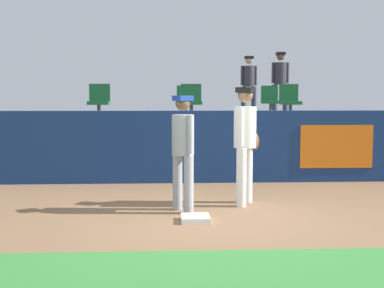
# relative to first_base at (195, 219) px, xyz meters

# --- Properties ---
(ground_plane) EXTENTS (60.00, 60.00, 0.00)m
(ground_plane) POSITION_rel_first_base_xyz_m (0.23, 0.03, -0.04)
(ground_plane) COLOR #846042
(first_base) EXTENTS (0.40, 0.40, 0.08)m
(first_base) POSITION_rel_first_base_xyz_m (0.00, 0.00, 0.00)
(first_base) COLOR white
(first_base) RESTS_ON ground_plane
(player_fielder_home) EXTENTS (0.53, 0.51, 1.90)m
(player_fielder_home) POSITION_rel_first_base_xyz_m (0.86, 1.09, 1.06)
(player_fielder_home) COLOR white
(player_fielder_home) RESTS_ON ground_plane
(player_runner_visitor) EXTENTS (0.46, 0.46, 1.76)m
(player_runner_visitor) POSITION_rel_first_base_xyz_m (-0.16, 0.62, 0.98)
(player_runner_visitor) COLOR #9EA3AD
(player_runner_visitor) RESTS_ON ground_plane
(field_wall) EXTENTS (18.00, 0.26, 1.47)m
(field_wall) POSITION_rel_first_base_xyz_m (0.24, 3.28, 0.69)
(field_wall) COLOR navy
(field_wall) RESTS_ON ground_plane
(bleacher_platform) EXTENTS (18.00, 4.80, 1.21)m
(bleacher_platform) POSITION_rel_first_base_xyz_m (0.23, 5.85, 0.56)
(bleacher_platform) COLOR #59595E
(bleacher_platform) RESTS_ON ground_plane
(seat_front_center) EXTENTS (0.48, 0.44, 0.84)m
(seat_front_center) POSITION_rel_first_base_xyz_m (0.16, 4.72, 1.64)
(seat_front_center) COLOR #4C4C51
(seat_front_center) RESTS_ON bleacher_platform
(seat_back_right) EXTENTS (0.45, 0.44, 0.84)m
(seat_back_right) POSITION_rel_first_base_xyz_m (2.37, 6.52, 1.64)
(seat_back_right) COLOR #4C4C51
(seat_back_right) RESTS_ON bleacher_platform
(seat_front_right) EXTENTS (0.44, 0.44, 0.84)m
(seat_front_right) POSITION_rel_first_base_xyz_m (2.46, 4.72, 1.64)
(seat_front_right) COLOR #4C4C51
(seat_front_right) RESTS_ON bleacher_platform
(seat_front_left) EXTENTS (0.48, 0.44, 0.84)m
(seat_front_left) POSITION_rel_first_base_xyz_m (-1.95, 4.72, 1.64)
(seat_front_left) COLOR #4C4C51
(seat_front_left) RESTS_ON bleacher_platform
(seat_back_center) EXTENTS (0.46, 0.44, 0.84)m
(seat_back_center) POSITION_rel_first_base_xyz_m (0.09, 6.52, 1.64)
(seat_back_center) COLOR #4C4C51
(seat_back_center) RESTS_ON bleacher_platform
(spectator_hooded) EXTENTS (0.47, 0.34, 1.68)m
(spectator_hooded) POSITION_rel_first_base_xyz_m (1.92, 7.37, 2.14)
(spectator_hooded) COLOR #33384C
(spectator_hooded) RESTS_ON bleacher_platform
(spectator_capped) EXTENTS (0.51, 0.35, 1.81)m
(spectator_capped) POSITION_rel_first_base_xyz_m (2.84, 7.49, 2.21)
(spectator_capped) COLOR #33384C
(spectator_capped) RESTS_ON bleacher_platform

